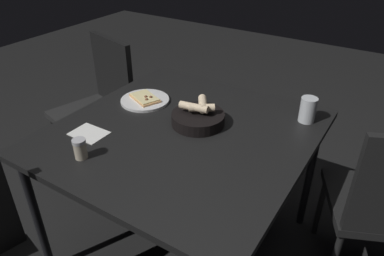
% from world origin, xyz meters
% --- Properties ---
extents(ground, '(8.00, 8.00, 0.00)m').
position_xyz_m(ground, '(0.00, 0.00, 0.00)').
color(ground, black).
extents(dining_table, '(1.11, 1.14, 0.74)m').
position_xyz_m(dining_table, '(0.00, 0.00, 0.69)').
color(dining_table, black).
rests_on(dining_table, ground).
extents(pizza_plate, '(0.25, 0.25, 0.04)m').
position_xyz_m(pizza_plate, '(-0.33, 0.14, 0.75)').
color(pizza_plate, silver).
rests_on(pizza_plate, dining_table).
extents(bread_basket, '(0.25, 0.25, 0.11)m').
position_xyz_m(bread_basket, '(0.03, 0.09, 0.78)').
color(bread_basket, black).
rests_on(bread_basket, dining_table).
extents(beer_glass, '(0.08, 0.08, 0.12)m').
position_xyz_m(beer_glass, '(0.45, 0.39, 0.79)').
color(beer_glass, silver).
rests_on(beer_glass, dining_table).
extents(pepper_shaker, '(0.05, 0.05, 0.09)m').
position_xyz_m(pepper_shaker, '(-0.23, -0.40, 0.78)').
color(pepper_shaker, '#BFB299').
rests_on(pepper_shaker, dining_table).
extents(napkin, '(0.16, 0.12, 0.00)m').
position_xyz_m(napkin, '(-0.34, -0.25, 0.74)').
color(napkin, white).
rests_on(napkin, dining_table).
extents(chair_spare, '(0.54, 0.54, 0.92)m').
position_xyz_m(chair_spare, '(-0.87, 0.32, 0.53)').
color(chair_spare, black).
rests_on(chair_spare, ground).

